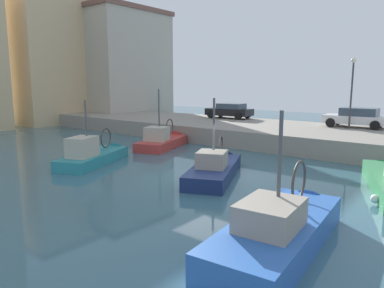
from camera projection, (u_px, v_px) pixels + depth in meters
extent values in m
plane|color=#386070|center=(209.00, 178.00, 16.54)|extent=(80.00, 80.00, 0.00)
cube|color=gray|center=(305.00, 137.00, 25.27)|extent=(9.00, 56.00, 1.20)
cube|color=navy|center=(214.00, 177.00, 16.59)|extent=(5.65, 3.78, 1.25)
cone|color=navy|center=(225.00, 163.00, 19.50)|extent=(1.46, 1.80, 1.57)
cube|color=#896B4C|center=(214.00, 166.00, 16.50)|extent=(5.40, 3.57, 0.08)
cube|color=gray|center=(212.00, 160.00, 15.85)|extent=(1.69, 1.66, 0.74)
cylinder|color=#4C4C51|center=(214.00, 133.00, 16.03)|extent=(0.10, 0.10, 3.11)
torus|color=#3F3833|center=(221.00, 146.00, 17.83)|extent=(1.01, 0.50, 1.07)
sphere|color=white|center=(185.00, 181.00, 15.26)|extent=(0.32, 0.32, 0.32)
cone|color=#388951|center=(381.00, 174.00, 17.23)|extent=(1.39, 1.80, 1.59)
sphere|color=white|center=(375.00, 199.00, 12.81)|extent=(0.32, 0.32, 0.32)
cube|color=teal|center=(94.00, 163.00, 19.51)|extent=(5.24, 3.49, 1.14)
cone|color=teal|center=(118.00, 154.00, 22.20)|extent=(1.42, 1.75, 1.51)
cube|color=#B2A893|center=(93.00, 154.00, 19.42)|extent=(5.00, 3.28, 0.08)
cube|color=#B7AD99|center=(82.00, 147.00, 18.36)|extent=(1.81, 1.61, 1.05)
cylinder|color=#4C4C51|center=(86.00, 129.00, 18.63)|extent=(0.10, 0.10, 2.94)
torus|color=#3F3833|center=(106.00, 138.00, 20.63)|extent=(1.10, 0.52, 1.16)
sphere|color=white|center=(62.00, 165.00, 18.32)|extent=(0.32, 0.32, 0.32)
cube|color=#2D60B7|center=(278.00, 248.00, 9.45)|extent=(5.94, 2.48, 1.57)
cone|color=#2D60B7|center=(311.00, 212.00, 12.12)|extent=(1.06, 1.82, 1.75)
cube|color=#B2A893|center=(279.00, 223.00, 9.34)|extent=(5.70, 2.31, 0.08)
cube|color=gray|center=(270.00, 216.00, 8.75)|extent=(1.84, 1.50, 0.72)
cylinder|color=#4C4C51|center=(279.00, 169.00, 8.99)|extent=(0.10, 0.10, 2.94)
torus|color=#3F3833|center=(299.00, 181.00, 10.55)|extent=(1.27, 0.20, 1.27)
sphere|color=white|center=(210.00, 255.00, 8.56)|extent=(0.32, 0.32, 0.32)
cube|color=#BC3833|center=(162.00, 147.00, 24.38)|extent=(5.15, 3.40, 1.18)
cone|color=#BC3833|center=(177.00, 141.00, 26.93)|extent=(1.42, 1.91, 1.71)
cube|color=#B2A893|center=(162.00, 140.00, 24.29)|extent=(4.92, 3.19, 0.08)
cube|color=#B7AD99|center=(157.00, 134.00, 23.44)|extent=(1.66, 1.71, 0.93)
cylinder|color=#4C4C51|center=(159.00, 115.00, 23.60)|extent=(0.10, 0.10, 3.41)
torus|color=#3F3833|center=(170.00, 127.00, 25.42)|extent=(1.17, 0.48, 1.21)
sphere|color=white|center=(139.00, 148.00, 23.35)|extent=(0.32, 0.32, 0.32)
cube|color=black|center=(229.00, 112.00, 32.36)|extent=(2.15, 4.23, 0.60)
cube|color=#384756|center=(231.00, 106.00, 32.15)|extent=(1.79, 2.42, 0.47)
cylinder|color=black|center=(211.00, 115.00, 32.43)|extent=(0.27, 0.66, 0.64)
cylinder|color=black|center=(221.00, 113.00, 33.91)|extent=(0.27, 0.66, 0.64)
cylinder|color=black|center=(238.00, 116.00, 30.88)|extent=(0.27, 0.66, 0.64)
cylinder|color=black|center=(247.00, 115.00, 32.37)|extent=(0.27, 0.66, 0.64)
cube|color=silver|center=(355.00, 120.00, 25.62)|extent=(1.95, 4.35, 0.57)
cube|color=#384756|center=(359.00, 112.00, 25.40)|extent=(1.67, 2.45, 0.56)
cylinder|color=black|center=(330.00, 123.00, 25.82)|extent=(0.24, 0.65, 0.64)
cylinder|color=black|center=(338.00, 121.00, 27.25)|extent=(0.24, 0.65, 0.64)
cylinder|color=black|center=(375.00, 125.00, 24.07)|extent=(0.24, 0.65, 0.64)
cylinder|color=black|center=(380.00, 123.00, 25.51)|extent=(0.24, 0.65, 0.64)
cylinder|color=#38383D|center=(351.00, 96.00, 24.42)|extent=(0.12, 0.12, 4.50)
sphere|color=#F2EACC|center=(354.00, 60.00, 24.02)|extent=(0.36, 0.36, 0.36)
cube|color=#D1B284|center=(49.00, 61.00, 38.56)|extent=(7.60, 6.18, 13.40)
cube|color=#B2A899|center=(121.00, 68.00, 42.47)|extent=(9.80, 7.96, 12.23)
cube|color=brown|center=(119.00, 12.00, 41.41)|extent=(10.19, 8.27, 0.50)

